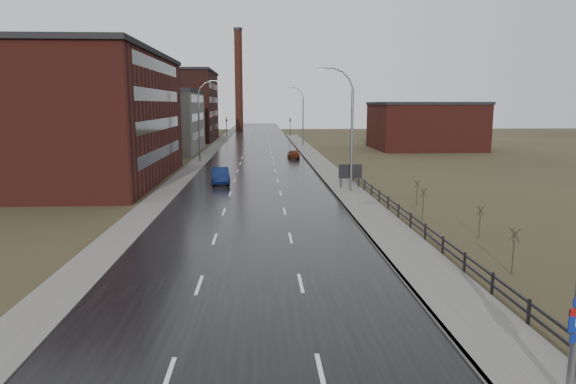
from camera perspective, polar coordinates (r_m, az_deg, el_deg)
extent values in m
cube|color=black|center=(70.74, -3.47, 3.16)|extent=(14.00, 300.00, 0.06)
cube|color=#595651|center=(46.68, 6.95, -0.22)|extent=(3.20, 180.00, 0.18)
cube|color=slate|center=(46.45, 5.10, -0.24)|extent=(0.16, 180.00, 0.18)
cube|color=#595651|center=(71.27, -10.08, 3.10)|extent=(2.40, 260.00, 0.12)
cube|color=#471914|center=(59.35, -24.53, 7.32)|extent=(22.00, 28.00, 13.00)
cube|color=black|center=(59.55, -25.00, 13.81)|extent=(22.44, 28.56, 0.50)
cube|color=black|center=(56.51, -13.84, 4.27)|extent=(0.06, 22.40, 1.20)
cube|color=black|center=(56.32, -13.96, 7.31)|extent=(0.06, 22.40, 1.20)
cube|color=black|center=(56.28, -14.09, 10.36)|extent=(0.06, 22.40, 1.20)
cube|color=black|center=(56.41, -14.22, 13.41)|extent=(0.06, 22.40, 1.20)
cube|color=slate|center=(90.26, -15.02, 7.44)|extent=(16.00, 20.00, 10.00)
cube|color=black|center=(90.23, -15.17, 10.77)|extent=(16.32, 20.40, 0.50)
cube|color=black|center=(89.05, -9.91, 6.31)|extent=(0.06, 16.00, 1.20)
cube|color=black|center=(88.93, -9.97, 8.24)|extent=(0.06, 16.00, 1.20)
cube|color=black|center=(88.91, -10.02, 10.17)|extent=(0.06, 16.00, 1.20)
cube|color=#331611|center=(120.60, -14.49, 9.15)|extent=(26.00, 24.00, 15.00)
cube|color=black|center=(120.81, -14.65, 12.82)|extent=(26.52, 24.48, 0.50)
cube|color=black|center=(118.86, -8.20, 7.18)|extent=(0.06, 19.20, 1.20)
cube|color=black|center=(118.77, -8.24, 8.62)|extent=(0.06, 19.20, 1.20)
cube|color=black|center=(118.75, -8.27, 10.07)|extent=(0.06, 19.20, 1.20)
cube|color=black|center=(118.81, -8.31, 11.52)|extent=(0.06, 19.20, 1.20)
cube|color=#471914|center=(97.05, 14.93, 6.99)|extent=(18.00, 16.00, 8.00)
cube|color=black|center=(96.96, 15.04, 9.50)|extent=(18.36, 16.32, 0.50)
cylinder|color=#331611|center=(160.56, -5.50, 12.16)|extent=(2.40, 2.40, 30.00)
cylinder|color=black|center=(161.94, -5.59, 17.57)|extent=(2.70, 2.70, 0.80)
cylinder|color=slate|center=(47.13, 7.09, 5.58)|extent=(0.24, 0.24, 9.50)
cylinder|color=slate|center=(47.02, 7.02, 11.86)|extent=(0.51, 0.14, 0.98)
cylinder|color=slate|center=(46.97, 6.45, 12.74)|extent=(0.81, 0.14, 0.81)
cylinder|color=slate|center=(46.89, 5.58, 13.35)|extent=(0.98, 0.14, 0.51)
cylinder|color=slate|center=(46.78, 4.54, 13.57)|extent=(1.01, 0.14, 0.14)
cube|color=slate|center=(46.69, 3.68, 13.53)|extent=(0.70, 0.28, 0.18)
cube|color=silver|center=(46.69, 3.67, 13.41)|extent=(0.50, 0.20, 0.04)
cylinder|color=slate|center=(72.86, -9.84, 6.96)|extent=(0.24, 0.24, 9.50)
cylinder|color=slate|center=(72.78, -9.83, 11.01)|extent=(0.51, 0.14, 0.98)
cylinder|color=slate|center=(72.75, -9.47, 11.59)|extent=(0.81, 0.14, 0.81)
cylinder|color=slate|center=(72.69, -8.91, 11.98)|extent=(0.98, 0.14, 0.51)
cylinder|color=slate|center=(72.62, -8.23, 12.13)|extent=(1.01, 0.14, 0.14)
cube|color=slate|center=(72.56, -7.68, 12.11)|extent=(0.70, 0.28, 0.18)
cube|color=silver|center=(72.56, -7.68, 12.03)|extent=(0.50, 0.20, 0.04)
cylinder|color=slate|center=(100.67, 1.68, 7.82)|extent=(0.24, 0.24, 9.50)
cylinder|color=slate|center=(100.62, 1.60, 10.76)|extent=(0.51, 0.14, 0.98)
cylinder|color=slate|center=(100.60, 1.32, 11.17)|extent=(0.81, 0.14, 0.81)
cylinder|color=slate|center=(100.56, 0.91, 11.44)|extent=(0.98, 0.14, 0.51)
cylinder|color=slate|center=(100.51, 0.42, 11.54)|extent=(1.01, 0.14, 0.14)
cube|color=slate|center=(100.47, 0.02, 11.51)|extent=(0.70, 0.28, 0.18)
cube|color=silver|center=(100.47, 0.02, 11.45)|extent=(0.50, 0.20, 0.04)
cube|color=black|center=(21.24, 25.17, -12.08)|extent=(0.10, 0.10, 1.10)
cube|color=black|center=(23.74, 21.74, -9.54)|extent=(0.10, 0.10, 1.10)
cube|color=black|center=(26.35, 19.02, -7.48)|extent=(0.10, 0.10, 1.10)
cube|color=black|center=(29.04, 16.81, -5.78)|extent=(0.10, 0.10, 1.10)
cube|color=black|center=(31.78, 14.99, -4.36)|extent=(0.10, 0.10, 1.10)
cube|color=black|center=(34.56, 13.47, -3.17)|extent=(0.10, 0.10, 1.10)
cube|color=black|center=(37.38, 12.17, -2.15)|extent=(0.10, 0.10, 1.10)
cube|color=black|center=(40.22, 11.06, -1.28)|extent=(0.10, 0.10, 1.10)
cube|color=black|center=(43.09, 10.10, -0.52)|extent=(0.10, 0.10, 1.10)
cube|color=black|center=(45.97, 9.26, 0.15)|extent=(0.10, 0.10, 1.10)
cube|color=black|center=(48.86, 8.52, 0.73)|extent=(0.10, 0.10, 1.10)
cube|color=black|center=(51.77, 7.86, 1.25)|extent=(0.10, 0.10, 1.10)
cube|color=black|center=(54.69, 7.27, 1.72)|extent=(0.10, 0.10, 1.10)
cube|color=black|center=(31.22, 15.30, -3.87)|extent=(0.08, 53.00, 0.10)
cube|color=black|center=(31.32, 15.27, -4.58)|extent=(0.08, 53.00, 0.10)
cylinder|color=#382D23|center=(27.05, 23.72, -6.66)|extent=(0.08, 0.08, 1.71)
cylinder|color=#382D23|center=(26.80, 23.98, -4.37)|extent=(0.04, 0.58, 0.68)
cylinder|color=#382D23|center=(26.83, 23.86, -4.35)|extent=(0.55, 0.22, 0.68)
cylinder|color=#382D23|center=(26.78, 23.77, -4.36)|extent=(0.33, 0.49, 0.69)
cylinder|color=#382D23|center=(26.73, 23.83, -4.39)|extent=(0.33, 0.49, 0.69)
cylinder|color=#382D23|center=(26.74, 23.95, -4.40)|extent=(0.55, 0.22, 0.68)
cylinder|color=#382D23|center=(33.47, 20.51, -3.58)|extent=(0.08, 0.08, 1.51)
cylinder|color=#382D23|center=(33.29, 20.69, -1.93)|extent=(0.04, 0.52, 0.60)
cylinder|color=#382D23|center=(33.31, 20.60, -1.91)|extent=(0.49, 0.20, 0.61)
cylinder|color=#382D23|center=(33.28, 20.53, -1.92)|extent=(0.30, 0.44, 0.62)
cylinder|color=#382D23|center=(33.22, 20.57, -1.94)|extent=(0.30, 0.44, 0.62)
cylinder|color=#382D23|center=(33.23, 20.67, -1.95)|extent=(0.49, 0.20, 0.61)
cylinder|color=#382D23|center=(37.34, 14.75, -1.77)|extent=(0.08, 0.08, 1.74)
cylinder|color=#382D23|center=(37.16, 14.90, -0.06)|extent=(0.04, 0.59, 0.69)
cylinder|color=#382D23|center=(37.19, 14.82, -0.04)|extent=(0.56, 0.22, 0.70)
cylinder|color=#382D23|center=(37.16, 14.75, -0.05)|extent=(0.33, 0.50, 0.70)
cylinder|color=#382D23|center=(37.10, 14.78, -0.07)|extent=(0.33, 0.50, 0.70)
cylinder|color=#382D23|center=(37.10, 14.87, -0.07)|extent=(0.56, 0.22, 0.70)
cylinder|color=#382D23|center=(42.93, 14.12, -0.42)|extent=(0.08, 0.08, 1.50)
cylinder|color=#382D23|center=(42.79, 14.23, 0.86)|extent=(0.04, 0.51, 0.60)
cylinder|color=#382D23|center=(42.83, 14.17, 0.87)|extent=(0.49, 0.20, 0.61)
cylinder|color=#382D23|center=(42.79, 14.11, 0.87)|extent=(0.29, 0.43, 0.61)
cylinder|color=#382D23|center=(42.74, 14.13, 0.86)|extent=(0.29, 0.43, 0.61)
cylinder|color=#382D23|center=(42.74, 14.21, 0.85)|extent=(0.49, 0.20, 0.61)
cube|color=black|center=(49.67, 5.91, 1.34)|extent=(0.10, 0.10, 1.80)
cube|color=black|center=(49.97, 7.86, 1.35)|extent=(0.10, 0.10, 1.80)
cube|color=silver|center=(49.65, 6.92, 2.29)|extent=(2.15, 0.08, 1.27)
cube|color=black|center=(49.60, 6.93, 2.28)|extent=(2.25, 0.04, 1.37)
cylinder|color=black|center=(130.67, -6.84, 7.25)|extent=(0.16, 0.16, 5.20)
imported|color=black|center=(130.60, -6.86, 8.20)|extent=(0.58, 2.73, 1.10)
sphere|color=#FF190C|center=(130.44, -6.87, 8.33)|extent=(0.18, 0.18, 0.18)
cylinder|color=black|center=(130.61, 0.23, 7.32)|extent=(0.16, 0.16, 5.20)
imported|color=black|center=(130.53, 0.23, 8.26)|extent=(0.58, 2.73, 1.10)
sphere|color=#FF190C|center=(130.38, 0.24, 8.39)|extent=(0.18, 0.18, 0.18)
imported|color=#0C183E|center=(53.19, -7.57, 1.78)|extent=(2.42, 5.21, 1.65)
imported|color=#531E0D|center=(77.08, 0.62, 4.21)|extent=(1.81, 4.07, 1.36)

